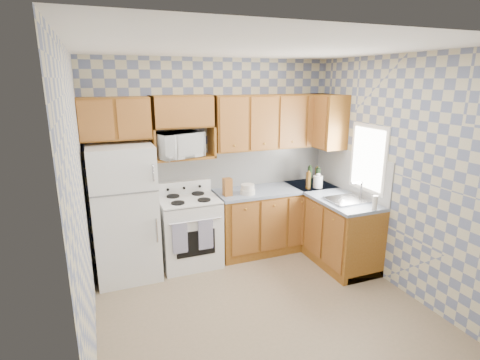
% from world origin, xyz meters
% --- Properties ---
extents(floor, '(3.40, 3.40, 0.00)m').
position_xyz_m(floor, '(0.00, 0.00, 0.00)').
color(floor, '#78684E').
rests_on(floor, ground).
extents(back_wall, '(3.40, 0.02, 2.70)m').
position_xyz_m(back_wall, '(0.00, 1.60, 1.35)').
color(back_wall, slate).
rests_on(back_wall, ground).
extents(right_wall, '(0.02, 3.20, 2.70)m').
position_xyz_m(right_wall, '(1.70, 0.00, 1.35)').
color(right_wall, slate).
rests_on(right_wall, ground).
extents(backsplash_back, '(2.60, 0.02, 0.56)m').
position_xyz_m(backsplash_back, '(0.40, 1.59, 1.20)').
color(backsplash_back, white).
rests_on(backsplash_back, back_wall).
extents(backsplash_right, '(0.02, 1.60, 0.56)m').
position_xyz_m(backsplash_right, '(1.69, 0.80, 1.20)').
color(backsplash_right, white).
rests_on(backsplash_right, right_wall).
extents(refrigerator, '(0.75, 0.70, 1.68)m').
position_xyz_m(refrigerator, '(-1.27, 1.25, 0.84)').
color(refrigerator, white).
rests_on(refrigerator, floor).
extents(stove_body, '(0.76, 0.65, 0.90)m').
position_xyz_m(stove_body, '(-0.47, 1.28, 0.45)').
color(stove_body, white).
rests_on(stove_body, floor).
extents(cooktop, '(0.76, 0.65, 0.02)m').
position_xyz_m(cooktop, '(-0.47, 1.28, 0.91)').
color(cooktop, silver).
rests_on(cooktop, stove_body).
extents(backguard, '(0.76, 0.08, 0.17)m').
position_xyz_m(backguard, '(-0.47, 1.55, 1.00)').
color(backguard, white).
rests_on(backguard, cooktop).
extents(dish_towel_left, '(0.19, 0.02, 0.39)m').
position_xyz_m(dish_towel_left, '(-0.67, 0.93, 0.53)').
color(dish_towel_left, navy).
rests_on(dish_towel_left, stove_body).
extents(dish_towel_right, '(0.19, 0.02, 0.39)m').
position_xyz_m(dish_towel_right, '(-0.34, 0.93, 0.53)').
color(dish_towel_right, navy).
rests_on(dish_towel_right, stove_body).
extents(base_cabinets_back, '(1.75, 0.60, 0.88)m').
position_xyz_m(base_cabinets_back, '(0.82, 1.30, 0.44)').
color(base_cabinets_back, brown).
rests_on(base_cabinets_back, floor).
extents(base_cabinets_right, '(0.60, 1.60, 0.88)m').
position_xyz_m(base_cabinets_right, '(1.40, 0.80, 0.44)').
color(base_cabinets_right, brown).
rests_on(base_cabinets_right, floor).
extents(countertop_back, '(1.77, 0.63, 0.04)m').
position_xyz_m(countertop_back, '(0.82, 1.30, 0.90)').
color(countertop_back, slate).
rests_on(countertop_back, base_cabinets_back).
extents(countertop_right, '(0.63, 1.60, 0.04)m').
position_xyz_m(countertop_right, '(1.40, 0.80, 0.90)').
color(countertop_right, slate).
rests_on(countertop_right, base_cabinets_right).
extents(upper_cabinets_back, '(1.75, 0.33, 0.74)m').
position_xyz_m(upper_cabinets_back, '(0.82, 1.44, 1.85)').
color(upper_cabinets_back, brown).
rests_on(upper_cabinets_back, back_wall).
extents(upper_cabinets_fridge, '(0.82, 0.33, 0.50)m').
position_xyz_m(upper_cabinets_fridge, '(-1.29, 1.44, 1.97)').
color(upper_cabinets_fridge, brown).
rests_on(upper_cabinets_fridge, back_wall).
extents(upper_cabinets_right, '(0.33, 0.70, 0.74)m').
position_xyz_m(upper_cabinets_right, '(1.53, 1.25, 1.85)').
color(upper_cabinets_right, brown).
rests_on(upper_cabinets_right, right_wall).
extents(microwave_shelf, '(0.80, 0.33, 0.03)m').
position_xyz_m(microwave_shelf, '(-0.47, 1.44, 1.44)').
color(microwave_shelf, brown).
rests_on(microwave_shelf, back_wall).
extents(microwave, '(0.68, 0.56, 0.32)m').
position_xyz_m(microwave, '(-0.54, 1.40, 1.61)').
color(microwave, white).
rests_on(microwave, microwave_shelf).
extents(sink, '(0.48, 0.40, 0.03)m').
position_xyz_m(sink, '(1.40, 0.45, 0.93)').
color(sink, '#B7B7BC').
rests_on(sink, countertop_right).
extents(window, '(0.02, 0.66, 0.86)m').
position_xyz_m(window, '(1.69, 0.45, 1.45)').
color(window, white).
rests_on(window, right_wall).
extents(bottle_0, '(0.07, 0.07, 0.30)m').
position_xyz_m(bottle_0, '(1.29, 1.17, 1.07)').
color(bottle_0, black).
rests_on(bottle_0, countertop_back).
extents(bottle_1, '(0.07, 0.07, 0.28)m').
position_xyz_m(bottle_1, '(1.39, 1.11, 1.06)').
color(bottle_1, black).
rests_on(bottle_1, countertop_back).
extents(bottle_2, '(0.07, 0.07, 0.26)m').
position_xyz_m(bottle_2, '(1.44, 1.21, 1.05)').
color(bottle_2, '#4E3110').
rests_on(bottle_2, countertop_back).
extents(bottle_3, '(0.07, 0.07, 0.24)m').
position_xyz_m(bottle_3, '(1.22, 1.09, 1.04)').
color(bottle_3, '#4E3110').
rests_on(bottle_3, countertop_back).
extents(knife_block, '(0.11, 0.11, 0.24)m').
position_xyz_m(knife_block, '(0.05, 1.21, 1.04)').
color(knife_block, brown).
rests_on(knife_block, countertop_back).
extents(electric_kettle, '(0.14, 0.14, 0.17)m').
position_xyz_m(electric_kettle, '(1.38, 1.10, 1.01)').
color(electric_kettle, white).
rests_on(electric_kettle, countertop_back).
extents(food_containers, '(0.20, 0.20, 0.14)m').
position_xyz_m(food_containers, '(0.33, 1.18, 0.99)').
color(food_containers, beige).
rests_on(food_containers, countertop_back).
extents(soap_bottle, '(0.06, 0.06, 0.17)m').
position_xyz_m(soap_bottle, '(1.50, 0.05, 1.01)').
color(soap_bottle, beige).
rests_on(soap_bottle, countertop_right).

